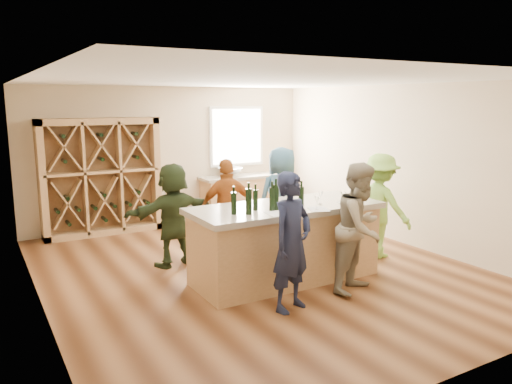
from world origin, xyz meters
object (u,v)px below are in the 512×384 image
person_far_right (282,198)px  wine_bottle_f (301,198)px  wine_bottle_c (255,200)px  wine_bottle_e (276,197)px  person_server (379,206)px  person_far_left (173,215)px  wine_rack (101,177)px  wine_bottle_a (234,203)px  tasting_counter_base (285,245)px  person_near_left (292,242)px  person_near_right (360,228)px  wine_bottle_b (249,202)px  wine_bottle_d (272,199)px  person_far_mid (228,209)px  sink (230,172)px

person_far_right → wine_bottle_f: person_far_right is taller
wine_bottle_c → wine_bottle_e: 0.28m
person_far_right → wine_bottle_f: bearing=72.2°
person_server → person_far_left: (-3.05, 1.25, -0.05)m
person_server → person_far_left: bearing=53.4°
wine_rack → wine_bottle_c: 4.06m
wine_bottle_a → person_server: size_ratio=0.17×
wine_bottle_c → person_far_right: person_far_right is taller
tasting_counter_base → person_near_left: size_ratio=1.53×
person_near_right → wine_bottle_a: bearing=131.6°
wine_bottle_b → person_far_right: bearing=46.1°
person_server → person_far_left: person_server is taller
tasting_counter_base → wine_bottle_d: bearing=-150.3°
wine_rack → person_near_left: 4.88m
wine_bottle_a → wine_bottle_f: (0.94, -0.15, 0.01)m
wine_rack → person_far_left: (0.50, -2.43, -0.30)m
wine_bottle_a → person_near_right: 1.70m
person_far_left → person_far_mid: bearing=166.9°
wine_bottle_a → person_far_left: bearing=99.0°
wine_bottle_d → person_near_left: (-0.16, -0.71, -0.39)m
sink → person_near_right: bearing=-95.5°
wine_rack → wine_bottle_b: 4.17m
sink → wine_bottle_a: wine_bottle_a is taller
wine_bottle_c → person_far_mid: 1.50m
person_near_right → person_far_left: (-1.75, 2.25, -0.07)m
sink → wine_bottle_f: (-1.01, -4.06, 0.22)m
tasting_counter_base → wine_bottle_d: wine_bottle_d is taller
sink → person_far_mid: 2.75m
person_near_left → person_far_right: person_far_right is taller
wine_bottle_a → person_server: 2.85m
tasting_counter_base → wine_bottle_a: (-0.89, -0.15, 0.72)m
person_far_mid → wine_bottle_f: 1.72m
sink → person_near_left: person_near_left is taller
wine_bottle_d → wine_bottle_f: (0.40, -0.10, -0.00)m
wine_bottle_b → person_near_left: person_near_left is taller
person_server → person_far_mid: 2.45m
wine_rack → wine_bottle_c: wine_rack is taller
person_far_left → wine_bottle_f: (1.19, -1.69, 0.43)m
sink → wine_bottle_b: bearing=-114.1°
wine_bottle_b → wine_bottle_c: size_ratio=1.22×
wine_bottle_e → person_near_left: person_near_left is taller
wine_bottle_e → wine_rack: bearing=108.8°
wine_bottle_a → wine_bottle_d: 0.55m
sink → wine_bottle_a: bearing=-116.6°
wine_rack → person_far_mid: 2.87m
wine_bottle_c → wine_bottle_d: bearing=-35.1°
tasting_counter_base → wine_bottle_a: 1.16m
person_near_left → person_far_right: 2.63m
wine_bottle_c → wine_bottle_d: wine_bottle_d is taller
wine_bottle_b → person_far_left: (-0.41, 1.64, -0.45)m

